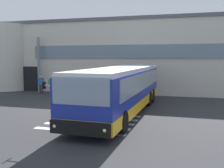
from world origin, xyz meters
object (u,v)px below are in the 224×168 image
Objects in this scene: bus_main_foreground at (122,91)px; passenger_near_column at (41,83)px; passenger_by_doorway at (52,84)px; safety_bollard_yellow at (100,92)px; entry_support_column at (39,65)px.

bus_main_foreground is 10.88m from passenger_near_column.
safety_bollard_yellow is (4.81, -0.64, -0.48)m from passenger_by_doorway.
bus_main_foreground reaches higher than safety_bollard_yellow.
entry_support_column is at bearing 149.21° from passenger_by_doorway.
safety_bollard_yellow is at bearing -14.92° from entry_support_column.
passenger_near_column is (0.79, -1.01, -1.64)m from entry_support_column.
passenger_near_column is 1.86× the size of safety_bollard_yellow.
passenger_near_column and passenger_by_doorway have the same top height.
passenger_by_doorway is at bearing 143.25° from bus_main_foreground.
bus_main_foreground is at bearing -36.75° from passenger_by_doorway.
passenger_near_column is at bearing -51.80° from entry_support_column.
safety_bollard_yellow is (6.76, -1.80, -2.15)m from entry_support_column.
passenger_near_column is at bearing 146.24° from bus_main_foreground.
safety_bollard_yellow is at bearing 120.39° from bus_main_foreground.
entry_support_column is 3.11× the size of passenger_near_column.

